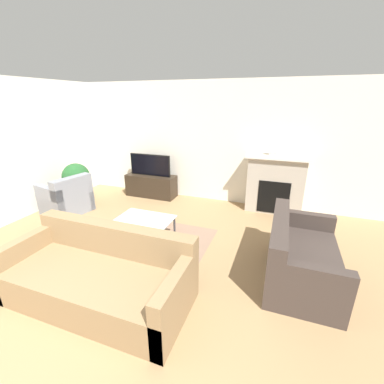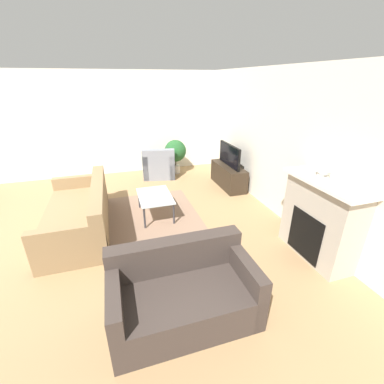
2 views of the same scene
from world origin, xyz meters
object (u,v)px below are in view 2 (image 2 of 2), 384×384
couch_sectional (80,216)px  couch_loveseat (183,294)px  armchair_by_window (159,166)px  mantel_clock (325,169)px  coffee_table (155,198)px  tv (229,155)px  potted_plant (175,152)px

couch_sectional → couch_loveseat: 2.57m
armchair_by_window → mantel_clock: mantel_clock is taller
armchair_by_window → couch_loveseat: bearing=94.3°
armchair_by_window → coffee_table: armchair_by_window is taller
tv → couch_sectional: bearing=-71.4°
tv → potted_plant: size_ratio=1.10×
couch_loveseat → mantel_clock: mantel_clock is taller
potted_plant → mantel_clock: mantel_clock is taller
couch_loveseat → coffee_table: couch_loveseat is taller
potted_plant → couch_sectional: bearing=-43.3°
couch_loveseat → coffee_table: bearing=87.4°
coffee_table → tv: bearing=115.9°
couch_loveseat → mantel_clock: (-0.57, 2.19, 1.06)m
tv → couch_sectional: 3.55m
couch_loveseat → mantel_clock: bearing=14.7°
couch_sectional → couch_loveseat: bearing=28.6°
potted_plant → mantel_clock: (4.16, 1.09, 0.73)m
coffee_table → potted_plant: (-2.32, 0.99, 0.23)m
mantel_clock → potted_plant: bearing=-165.3°
armchair_by_window → potted_plant: size_ratio=1.03×
couch_loveseat → armchair_by_window: size_ratio=1.61×
armchair_by_window → couch_sectional: bearing=63.3°
coffee_table → potted_plant: bearing=156.9°
potted_plant → mantel_clock: bearing=14.7°
armchair_by_window → potted_plant: 0.61m
couch_loveseat → armchair_by_window: bearing=82.6°
couch_loveseat → couch_sectional: bearing=118.6°
couch_sectional → armchair_by_window: bearing=141.6°
armchair_by_window → mantel_clock: (3.99, 1.60, 1.04)m
armchair_by_window → coffee_table: size_ratio=1.05×
tv → armchair_by_window: tv is taller
couch_sectional → potted_plant: 3.41m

